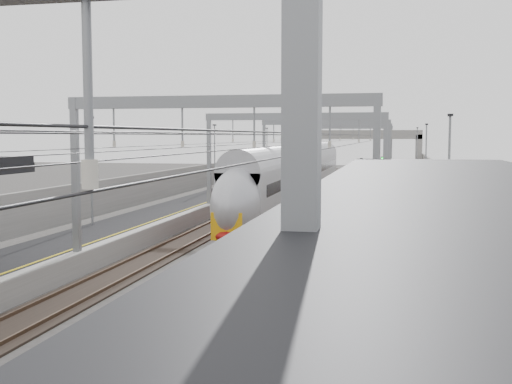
% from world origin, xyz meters
% --- Properties ---
extents(platform_left, '(4.00, 120.00, 1.00)m').
position_xyz_m(platform_left, '(-8.00, 45.00, 0.50)').
color(platform_left, black).
rests_on(platform_left, ground).
extents(platform_right, '(4.00, 120.00, 1.00)m').
position_xyz_m(platform_right, '(8.00, 45.00, 0.50)').
color(platform_right, black).
rests_on(platform_right, ground).
extents(tracks, '(11.40, 140.00, 0.20)m').
position_xyz_m(tracks, '(0.00, 45.00, 0.05)').
color(tracks, black).
rests_on(tracks, ground).
extents(overhead_line, '(13.00, 140.00, 6.60)m').
position_xyz_m(overhead_line, '(0.00, 51.62, 6.14)').
color(overhead_line, gray).
rests_on(overhead_line, platform_left).
extents(canopy_right, '(4.40, 30.00, 4.24)m').
position_xyz_m(canopy_right, '(8.03, 2.99, 5.09)').
color(canopy_right, black).
rests_on(canopy_right, platform_right).
extents(overbridge, '(22.00, 2.20, 6.90)m').
position_xyz_m(overbridge, '(0.00, 100.00, 5.31)').
color(overbridge, gray).
rests_on(overbridge, ground).
extents(wall_left, '(0.30, 120.00, 3.20)m').
position_xyz_m(wall_left, '(-11.20, 45.00, 1.60)').
color(wall_left, gray).
rests_on(wall_left, ground).
extents(wall_right, '(0.30, 120.00, 3.20)m').
position_xyz_m(wall_right, '(11.20, 45.00, 1.60)').
color(wall_right, gray).
rests_on(wall_right, ground).
extents(train, '(2.65, 48.27, 4.19)m').
position_xyz_m(train, '(-1.50, 51.34, 2.06)').
color(train, maroon).
rests_on(train, ground).
extents(signal_green, '(0.32, 0.32, 3.48)m').
position_xyz_m(signal_green, '(-5.20, 64.03, 2.42)').
color(signal_green, black).
rests_on(signal_green, ground).
extents(signal_red_near, '(0.32, 0.32, 3.48)m').
position_xyz_m(signal_red_near, '(3.20, 70.80, 2.42)').
color(signal_red_near, black).
rests_on(signal_red_near, ground).
extents(signal_red_far, '(0.32, 0.32, 3.48)m').
position_xyz_m(signal_red_far, '(5.40, 76.75, 2.42)').
color(signal_red_far, black).
rests_on(signal_red_far, ground).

